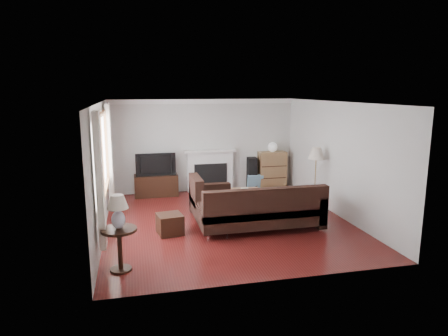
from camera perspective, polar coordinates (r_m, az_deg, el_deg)
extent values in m
cube|color=#521412|center=(8.55, 0.46, -7.63)|extent=(5.10, 5.60, 0.04)
cube|color=white|center=(8.10, 0.48, 9.35)|extent=(5.10, 5.60, 0.04)
cube|color=silver|center=(10.89, -2.91, 3.22)|extent=(5.00, 0.04, 2.50)
cube|color=silver|center=(5.66, 6.99, -4.36)|extent=(5.00, 0.04, 2.50)
cube|color=silver|center=(8.04, -17.13, -0.14)|extent=(0.04, 5.50, 2.50)
cube|color=silver|center=(9.14, 15.90, 1.25)|extent=(0.04, 5.50, 2.50)
cube|color=brown|center=(7.79, -16.99, 1.76)|extent=(0.12, 2.74, 1.54)
cube|color=white|center=(6.32, -17.34, -1.75)|extent=(0.10, 0.35, 2.10)
cube|color=white|center=(9.31, -16.03, 2.35)|extent=(0.10, 0.35, 2.10)
cube|color=white|center=(10.93, -2.00, -0.34)|extent=(1.40, 0.26, 1.15)
cube|color=black|center=(10.65, -9.66, -2.43)|extent=(1.12, 0.50, 0.56)
imported|color=black|center=(10.53, -9.76, 0.60)|extent=(1.02, 0.13, 0.59)
cube|color=black|center=(10.68, -8.89, -1.24)|extent=(0.32, 0.37, 0.97)
cube|color=black|center=(11.15, 4.01, -0.78)|extent=(0.27, 0.32, 0.90)
cube|color=olive|center=(11.30, 6.87, -0.31)|extent=(0.76, 0.36, 1.04)
sphere|color=white|center=(11.18, 6.95, 2.97)|extent=(0.26, 0.26, 0.26)
cube|color=black|center=(8.02, 5.23, -5.72)|extent=(2.68, 1.96, 0.87)
cube|color=brown|center=(9.40, 1.80, -4.50)|extent=(1.18, 0.73, 0.44)
cube|color=black|center=(7.87, -7.74, -7.94)|extent=(0.53, 0.53, 0.39)
cube|color=#AB813B|center=(9.52, 12.89, -1.44)|extent=(0.42, 0.42, 1.45)
cube|color=black|center=(6.46, -14.64, -11.20)|extent=(0.54, 0.54, 0.68)
cube|color=silver|center=(6.26, -14.91, -6.11)|extent=(0.32, 0.32, 0.52)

